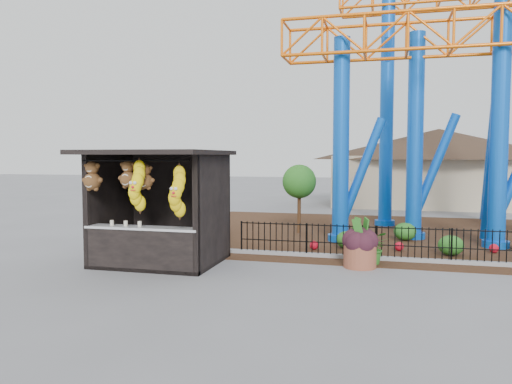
% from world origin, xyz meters
% --- Properties ---
extents(ground, '(120.00, 120.00, 0.00)m').
position_xyz_m(ground, '(0.00, 0.00, 0.00)').
color(ground, slate).
rests_on(ground, ground).
extents(mulch_bed, '(18.00, 12.00, 0.02)m').
position_xyz_m(mulch_bed, '(4.00, 8.00, 0.01)').
color(mulch_bed, '#331E11').
rests_on(mulch_bed, ground).
extents(curb, '(18.00, 0.18, 0.12)m').
position_xyz_m(curb, '(4.00, 3.00, 0.06)').
color(curb, gray).
rests_on(curb, ground).
extents(prize_booth, '(3.50, 3.40, 3.12)m').
position_xyz_m(prize_booth, '(-3.00, 0.92, 1.53)').
color(prize_booth, black).
rests_on(prize_booth, ground).
extents(picket_fence, '(12.20, 0.06, 1.00)m').
position_xyz_m(picket_fence, '(4.90, 3.00, 0.50)').
color(picket_fence, black).
rests_on(picket_fence, ground).
extents(roller_coaster, '(11.00, 6.37, 10.82)m').
position_xyz_m(roller_coaster, '(5.12, 8.23, 6.44)').
color(roller_coaster, blue).
rests_on(roller_coaster, ground).
extents(terracotta_planter, '(1.01, 1.01, 0.60)m').
position_xyz_m(terracotta_planter, '(2.39, 1.96, 0.30)').
color(terracotta_planter, brown).
rests_on(terracotta_planter, ground).
extents(planter_foliage, '(0.70, 0.70, 0.64)m').
position_xyz_m(planter_foliage, '(2.39, 1.96, 0.92)').
color(planter_foliage, black).
rests_on(planter_foliage, terracotta_planter).
extents(potted_plant, '(0.89, 0.79, 0.94)m').
position_xyz_m(potted_plant, '(2.73, 2.47, 0.47)').
color(potted_plant, '#1D5218').
rests_on(potted_plant, ground).
extents(landscaping, '(8.95, 3.46, 0.62)m').
position_xyz_m(landscaping, '(4.75, 5.22, 0.29)').
color(landscaping, '#245F1C').
rests_on(landscaping, mulch_bed).
extents(pavilion, '(15.00, 15.00, 4.80)m').
position_xyz_m(pavilion, '(6.00, 20.00, 3.07)').
color(pavilion, '#BFAD8C').
rests_on(pavilion, ground).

